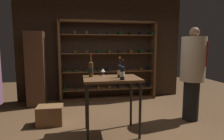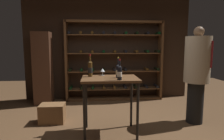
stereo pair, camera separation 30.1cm
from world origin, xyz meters
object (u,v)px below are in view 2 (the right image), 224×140
at_px(wine_bottle_red_label, 118,71).
at_px(display_cabinet, 43,69).
at_px(wine_crate, 52,113).
at_px(wine_rack, 115,61).
at_px(wine_glass_stemmed_right, 103,70).
at_px(person_bystander_dark_jacket, 197,71).
at_px(wine_bottle_gold_foil, 90,69).
at_px(tasting_table, 110,85).
at_px(wine_bottle_green_slim, 120,73).

bearing_deg(wine_bottle_red_label, display_cabinet, 132.82).
bearing_deg(wine_crate, wine_rack, 47.65).
bearing_deg(display_cabinet, wine_glass_stemmed_right, -47.37).
xyz_separation_m(person_bystander_dark_jacket, wine_glass_stemmed_right, (-1.83, -0.10, 0.04)).
distance_m(wine_bottle_gold_foil, wine_bottle_red_label, 0.50).
xyz_separation_m(wine_rack, wine_bottle_red_label, (-0.15, -2.13, 0.01)).
bearing_deg(wine_crate, wine_bottle_gold_foil, -29.88).
xyz_separation_m(tasting_table, display_cabinet, (-1.60, 1.86, 0.08)).
xyz_separation_m(wine_crate, wine_bottle_red_label, (1.25, -0.60, 0.92)).
distance_m(wine_rack, person_bystander_dark_jacket, 2.28).
xyz_separation_m(wine_rack, wine_crate, (-1.40, -1.53, -0.91)).
distance_m(wine_bottle_gold_foil, wine_glass_stemmed_right, 0.25).
bearing_deg(wine_bottle_gold_foil, wine_crate, 150.12).
distance_m(wine_crate, wine_bottle_gold_foil, 1.30).
distance_m(wine_crate, wine_bottle_red_label, 1.66).
xyz_separation_m(wine_rack, wine_bottle_green_slim, (-0.15, -2.35, 0.01)).
bearing_deg(wine_glass_stemmed_right, wine_crate, 161.11).
xyz_separation_m(wine_crate, display_cabinet, (-0.49, 1.28, 0.75)).
height_order(tasting_table, person_bystander_dark_jacket, person_bystander_dark_jacket).
bearing_deg(tasting_table, wine_bottle_green_slim, -60.23).
bearing_deg(wine_rack, person_bystander_dark_jacket, -51.17).
height_order(person_bystander_dark_jacket, wine_glass_stemmed_right, person_bystander_dark_jacket).
relative_size(tasting_table, wine_bottle_green_slim, 3.01).
bearing_deg(person_bystander_dark_jacket, wine_crate, -146.35).
relative_size(wine_rack, wine_crate, 5.60).
height_order(person_bystander_dark_jacket, wine_crate, person_bystander_dark_jacket).
distance_m(person_bystander_dark_jacket, display_cabinet, 3.65).
xyz_separation_m(wine_rack, wine_glass_stemmed_right, (-0.40, -1.87, -0.01)).
distance_m(wine_rack, tasting_table, 2.15).
xyz_separation_m(display_cabinet, wine_bottle_red_label, (1.74, -1.88, 0.17)).
height_order(wine_rack, wine_bottle_gold_foil, wine_rack).
distance_m(wine_crate, wine_bottle_green_slim, 1.75).
xyz_separation_m(wine_bottle_red_label, wine_glass_stemmed_right, (-0.25, 0.26, -0.03)).
bearing_deg(wine_bottle_red_label, wine_bottle_gold_foil, 161.75).
bearing_deg(wine_rack, wine_bottle_green_slim, -93.75).
bearing_deg(wine_glass_stemmed_right, tasting_table, -64.90).
distance_m(person_bystander_dark_jacket, wine_glass_stemmed_right, 1.83).
height_order(wine_rack, tasting_table, wine_rack).
xyz_separation_m(wine_rack, display_cabinet, (-1.89, -0.26, -0.16)).
bearing_deg(wine_bottle_gold_foil, display_cabinet, 126.40).
bearing_deg(wine_crate, person_bystander_dark_jacket, -4.93).
bearing_deg(wine_bottle_red_label, wine_glass_stemmed_right, 133.98).
bearing_deg(wine_glass_stemmed_right, wine_rack, 77.87).
relative_size(wine_crate, display_cabinet, 0.26).
bearing_deg(wine_bottle_red_label, wine_crate, 154.26).
xyz_separation_m(tasting_table, wine_bottle_red_label, (0.14, -0.01, 0.25)).
distance_m(display_cabinet, wine_glass_stemmed_right, 2.20).
relative_size(wine_rack, person_bystander_dark_jacket, 1.43).
bearing_deg(wine_bottle_gold_foil, tasting_table, -23.02).
xyz_separation_m(person_bystander_dark_jacket, wine_bottle_green_slim, (-1.58, -0.58, 0.07)).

